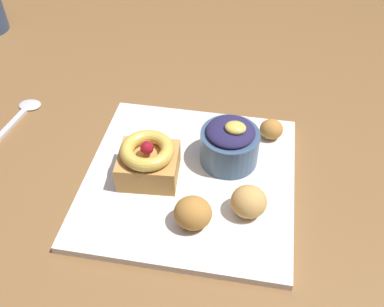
% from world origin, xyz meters
% --- Properties ---
extents(ground_plane, '(8.00, 8.00, 0.00)m').
position_xyz_m(ground_plane, '(0.00, 0.00, 0.00)').
color(ground_plane, '#2D2826').
extents(dining_table, '(1.45, 1.07, 0.73)m').
position_xyz_m(dining_table, '(0.00, 0.00, 0.65)').
color(dining_table, brown).
rests_on(dining_table, ground_plane).
extents(front_plate, '(0.30, 0.30, 0.01)m').
position_xyz_m(front_plate, '(0.06, -0.16, 0.74)').
color(front_plate, white).
rests_on(front_plate, dining_table).
extents(cake_slice, '(0.09, 0.08, 0.07)m').
position_xyz_m(cake_slice, '(-0.00, -0.16, 0.77)').
color(cake_slice, '#C68E47').
rests_on(cake_slice, front_plate).
extents(berry_ramekin, '(0.09, 0.09, 0.08)m').
position_xyz_m(berry_ramekin, '(0.11, -0.11, 0.78)').
color(berry_ramekin, '#3D5675').
rests_on(berry_ramekin, front_plate).
extents(fritter_front, '(0.05, 0.05, 0.04)m').
position_xyz_m(fritter_front, '(0.15, -0.21, 0.76)').
color(fritter_front, tan).
rests_on(fritter_front, front_plate).
extents(fritter_middle, '(0.05, 0.05, 0.04)m').
position_xyz_m(fritter_middle, '(0.08, -0.24, 0.76)').
color(fritter_middle, '#BC7F38').
rests_on(fritter_middle, front_plate).
extents(fritter_back, '(0.04, 0.03, 0.03)m').
position_xyz_m(fritter_back, '(0.17, -0.05, 0.76)').
color(fritter_back, '#BC7F38').
rests_on(fritter_back, front_plate).
extents(spoon, '(0.04, 0.13, 0.00)m').
position_xyz_m(spoon, '(-0.26, -0.05, 0.73)').
color(spoon, silver).
rests_on(spoon, dining_table).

